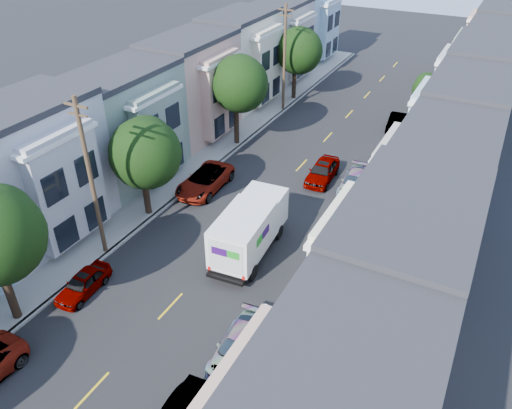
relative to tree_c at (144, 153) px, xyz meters
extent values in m
plane|color=black|center=(6.30, -6.66, -4.74)|extent=(160.00, 160.00, 0.00)
cube|color=black|center=(6.30, 8.34, -4.73)|extent=(12.00, 70.00, 0.02)
cube|color=gray|center=(0.25, 8.34, -4.66)|extent=(0.30, 70.00, 0.15)
cube|color=gray|center=(12.35, 8.34, -4.66)|extent=(0.30, 70.00, 0.15)
cube|color=gray|center=(-1.05, 8.34, -4.66)|extent=(2.60, 70.00, 0.15)
cube|color=gray|center=(13.65, 8.34, -4.66)|extent=(2.60, 70.00, 0.15)
cube|color=gold|center=(6.30, 8.34, -4.74)|extent=(0.12, 70.00, 0.01)
cube|color=#B5B0A6|center=(-4.85, 8.34, -4.74)|extent=(5.00, 70.00, 8.50)
cube|color=#B5B0A6|center=(17.45, 8.34, -4.74)|extent=(5.00, 70.00, 8.50)
cylinder|color=black|center=(-0.30, -11.05, -2.85)|extent=(0.44, 0.44, 3.78)
cylinder|color=black|center=(-0.30, 0.00, -3.17)|extent=(0.44, 0.44, 3.13)
sphere|color=#15340D|center=(0.00, 0.00, 0.02)|extent=(4.64, 4.64, 4.64)
cylinder|color=black|center=(-0.30, 12.41, -2.82)|extent=(0.44, 0.44, 3.83)
sphere|color=#15340D|center=(0.00, 12.41, 0.74)|extent=(4.70, 4.70, 4.70)
cylinder|color=black|center=(-0.30, 24.65, -3.00)|extent=(0.44, 0.44, 3.47)
sphere|color=#15340D|center=(0.00, 24.65, 0.38)|extent=(4.70, 4.70, 4.70)
cylinder|color=black|center=(12.90, 22.94, -3.30)|extent=(0.44, 0.44, 2.88)
sphere|color=#15340D|center=(13.20, 22.94, -0.90)|extent=(2.74, 2.74, 2.74)
cylinder|color=#42301E|center=(0.00, -4.66, 0.26)|extent=(0.26, 0.26, 10.00)
cube|color=#42301E|center=(0.00, -4.66, 4.86)|extent=(1.60, 0.12, 0.12)
cylinder|color=#42301E|center=(0.00, 21.34, 0.26)|extent=(0.26, 0.26, 10.00)
cube|color=#42301E|center=(0.00, 21.34, 4.86)|extent=(1.60, 0.12, 0.12)
cube|color=silver|center=(7.85, -1.47, -2.77)|extent=(2.53, 4.54, 2.48)
cube|color=silver|center=(7.85, 1.85, -2.87)|extent=(2.53, 2.11, 2.28)
cube|color=black|center=(7.85, -0.52, -4.14)|extent=(2.33, 6.52, 0.25)
cube|color=#2D0A51|center=(7.48, -3.74, -2.47)|extent=(0.95, 0.04, 0.46)
cube|color=#198C1E|center=(8.32, -3.74, -2.47)|extent=(0.74, 0.04, 0.46)
cylinder|color=black|center=(6.71, -2.72, -4.26)|extent=(0.30, 0.95, 0.95)
cylinder|color=black|center=(8.99, -2.72, -4.26)|extent=(0.30, 0.95, 0.95)
cylinder|color=black|center=(6.71, 1.53, -4.26)|extent=(0.30, 0.95, 0.95)
cylinder|color=black|center=(8.99, 1.53, -4.26)|extent=(0.30, 0.95, 0.95)
imported|color=black|center=(8.59, 9.92, -3.98)|extent=(2.04, 4.76, 1.51)
imported|color=#B9B9B9|center=(1.40, -7.94, -4.12)|extent=(1.69, 3.87, 1.23)
imported|color=#4D1205|center=(1.40, 4.56, -3.98)|extent=(2.75, 5.57, 1.52)
imported|color=white|center=(11.20, -7.89, -4.09)|extent=(2.16, 4.47, 1.30)
imported|color=black|center=(11.20, 9.68, -4.09)|extent=(2.12, 4.41, 1.28)
imported|color=black|center=(11.20, 21.98, -4.10)|extent=(1.68, 3.90, 1.27)
camera|label=1|loc=(19.45, -21.95, 14.48)|focal=35.00mm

